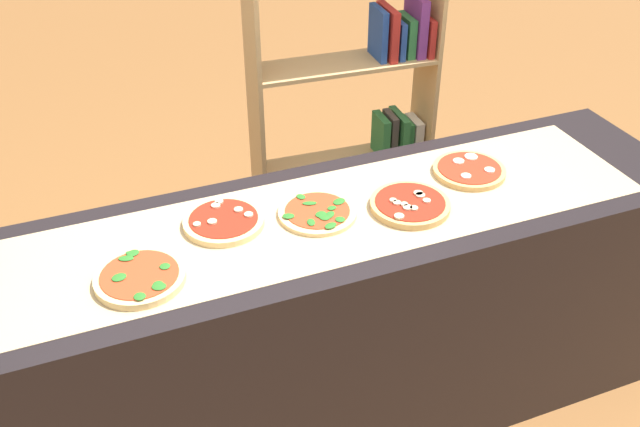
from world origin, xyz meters
TOP-DOWN VIEW (x-y plane):
  - ground_plane at (0.00, 0.00)m, footprint 12.00×12.00m
  - counter at (0.00, 0.00)m, footprint 2.59×0.65m
  - parchment_paper at (0.00, 0.00)m, footprint 2.15×0.50m
  - pizza_spinach_0 at (-0.58, -0.10)m, footprint 0.26×0.26m
  - pizza_mushroom_1 at (-0.29, 0.08)m, footprint 0.25×0.25m
  - pizza_spinach_2 at (0.00, 0.02)m, footprint 0.25×0.25m
  - pizza_mushroom_3 at (0.29, -0.05)m, footprint 0.26×0.26m
  - pizza_mozzarella_4 at (0.58, 0.06)m, footprint 0.25×0.25m
  - bookshelf at (0.60, 0.95)m, footprint 0.84×0.28m

SIDE VIEW (x-z plane):
  - ground_plane at x=0.00m, z-range 0.00..0.00m
  - counter at x=0.00m, z-range 0.00..0.93m
  - bookshelf at x=0.60m, z-range -0.08..1.42m
  - parchment_paper at x=0.00m, z-range 0.93..0.93m
  - pizza_spinach_2 at x=0.00m, z-range 0.93..0.95m
  - pizza_mozzarella_4 at x=0.58m, z-range 0.93..0.95m
  - pizza_mushroom_1 at x=-0.29m, z-range 0.93..0.96m
  - pizza_spinach_0 at x=-0.58m, z-range 0.93..0.96m
  - pizza_mushroom_3 at x=0.29m, z-range 0.93..0.96m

